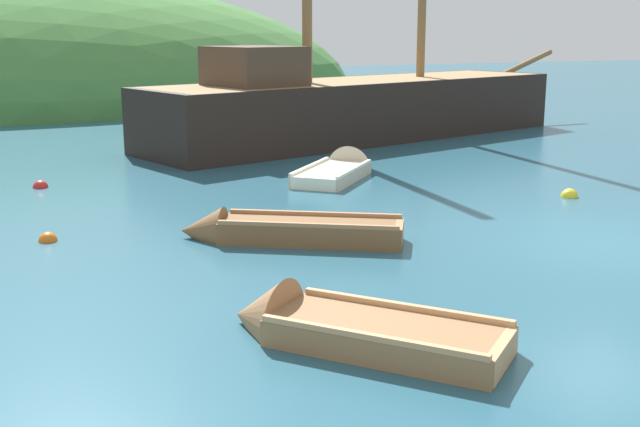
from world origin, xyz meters
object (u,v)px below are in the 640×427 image
(sailing_ship, at_px, (358,117))
(rowboat_outer_right, at_px, (341,333))
(buoy_red, at_px, (41,188))
(rowboat_near_dock, at_px, (282,234))
(buoy_yellow, at_px, (569,197))
(rowboat_outer_left, at_px, (340,173))
(buoy_orange, at_px, (48,241))

(sailing_ship, height_order, rowboat_outer_right, sailing_ship)
(rowboat_outer_right, distance_m, buoy_red, 11.08)
(sailing_ship, height_order, rowboat_near_dock, sailing_ship)
(buoy_yellow, bearing_deg, sailing_ship, 90.74)
(sailing_ship, xyz_separation_m, rowboat_outer_right, (-7.65, -15.24, -0.61))
(rowboat_outer_right, relative_size, buoy_yellow, 8.88)
(buoy_red, distance_m, buoy_yellow, 11.57)
(sailing_ship, xyz_separation_m, buoy_red, (-10.05, -4.43, -0.71))
(rowboat_outer_left, distance_m, buoy_orange, 7.84)
(sailing_ship, height_order, buoy_red, sailing_ship)
(sailing_ship, distance_m, buoy_orange, 13.93)
(sailing_ship, distance_m, rowboat_outer_right, 17.07)
(rowboat_outer_right, bearing_deg, buoy_yellow, -95.95)
(rowboat_near_dock, relative_size, buoy_red, 10.86)
(rowboat_outer_right, distance_m, buoy_orange, 6.49)
(buoy_red, bearing_deg, buoy_yellow, -28.38)
(sailing_ship, relative_size, rowboat_outer_left, 5.58)
(rowboat_outer_right, xyz_separation_m, buoy_red, (-2.40, 10.82, -0.10))
(rowboat_outer_right, distance_m, rowboat_outer_left, 10.39)
(buoy_yellow, bearing_deg, rowboat_outer_left, 129.84)
(buoy_orange, distance_m, buoy_yellow, 10.46)
(rowboat_near_dock, height_order, buoy_red, rowboat_near_dock)
(rowboat_near_dock, distance_m, buoy_yellow, 6.92)
(rowboat_outer_right, height_order, rowboat_outer_left, rowboat_outer_left)
(rowboat_near_dock, xyz_separation_m, rowboat_outer_right, (-0.92, -4.36, -0.03))
(rowboat_outer_left, bearing_deg, sailing_ship, 13.54)
(rowboat_near_dock, relative_size, rowboat_outer_left, 1.18)
(rowboat_outer_right, height_order, buoy_yellow, rowboat_outer_right)
(rowboat_outer_left, bearing_deg, rowboat_outer_right, -161.45)
(sailing_ship, relative_size, rowboat_near_dock, 4.74)
(buoy_orange, distance_m, buoy_red, 4.91)
(sailing_ship, xyz_separation_m, buoy_orange, (-10.32, -9.33, -0.71))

